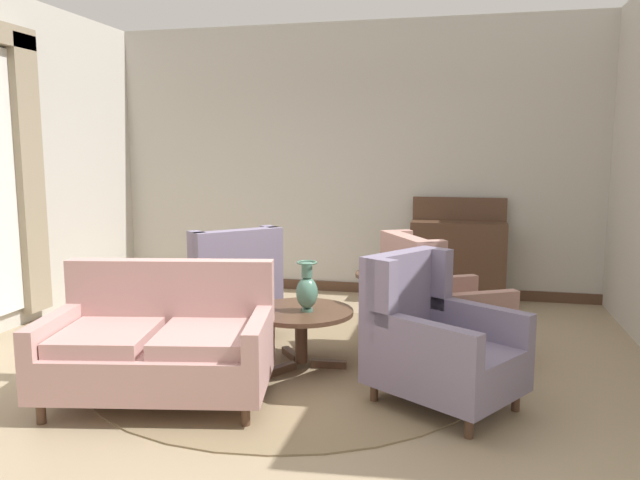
{
  "coord_description": "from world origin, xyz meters",
  "views": [
    {
      "loc": [
        1.34,
        -4.41,
        1.71
      ],
      "look_at": [
        0.19,
        0.52,
        0.98
      ],
      "focal_mm": 34.62,
      "sensor_mm": 36.0,
      "label": 1
    }
  ],
  "objects_px": {
    "settee": "(160,345)",
    "armchair_far_left": "(436,306)",
    "coffee_table": "(301,321)",
    "armchair_beside_settee": "(226,292)",
    "armchair_back_corner": "(435,342)",
    "sideboard": "(458,257)",
    "porcelain_vase": "(307,290)",
    "side_table": "(390,305)"
  },
  "relations": [
    {
      "from": "side_table",
      "to": "coffee_table",
      "type": "bearing_deg",
      "value": -144.53
    },
    {
      "from": "armchair_far_left",
      "to": "settee",
      "type": "bearing_deg",
      "value": 97.86
    },
    {
      "from": "coffee_table",
      "to": "settee",
      "type": "bearing_deg",
      "value": -133.08
    },
    {
      "from": "sideboard",
      "to": "porcelain_vase",
      "type": "bearing_deg",
      "value": -113.95
    },
    {
      "from": "coffee_table",
      "to": "armchair_back_corner",
      "type": "relative_size",
      "value": 0.71
    },
    {
      "from": "armchair_far_left",
      "to": "armchair_back_corner",
      "type": "xyz_separation_m",
      "value": [
        0.03,
        -0.99,
        -0.0
      ]
    },
    {
      "from": "settee",
      "to": "side_table",
      "type": "distance_m",
      "value": 1.94
    },
    {
      "from": "armchair_beside_settee",
      "to": "side_table",
      "type": "bearing_deg",
      "value": 128.37
    },
    {
      "from": "settee",
      "to": "armchair_far_left",
      "type": "xyz_separation_m",
      "value": [
        1.81,
        1.36,
        0.04
      ]
    },
    {
      "from": "settee",
      "to": "armchair_back_corner",
      "type": "xyz_separation_m",
      "value": [
        1.85,
        0.37,
        0.04
      ]
    },
    {
      "from": "side_table",
      "to": "sideboard",
      "type": "relative_size",
      "value": 0.6
    },
    {
      "from": "settee",
      "to": "armchair_far_left",
      "type": "height_order",
      "value": "armchair_far_left"
    },
    {
      "from": "armchair_back_corner",
      "to": "sideboard",
      "type": "xyz_separation_m",
      "value": [
        0.12,
        2.96,
        0.1
      ]
    },
    {
      "from": "coffee_table",
      "to": "porcelain_vase",
      "type": "height_order",
      "value": "porcelain_vase"
    },
    {
      "from": "coffee_table",
      "to": "armchair_far_left",
      "type": "distance_m",
      "value": 1.16
    },
    {
      "from": "armchair_far_left",
      "to": "side_table",
      "type": "height_order",
      "value": "armchair_far_left"
    },
    {
      "from": "armchair_far_left",
      "to": "armchair_beside_settee",
      "type": "xyz_separation_m",
      "value": [
        -1.91,
        0.1,
        0.0
      ]
    },
    {
      "from": "armchair_beside_settee",
      "to": "sideboard",
      "type": "xyz_separation_m",
      "value": [
        2.06,
        1.86,
        0.1
      ]
    },
    {
      "from": "armchair_back_corner",
      "to": "porcelain_vase",
      "type": "bearing_deg",
      "value": 99.4
    },
    {
      "from": "armchair_far_left",
      "to": "sideboard",
      "type": "relative_size",
      "value": 0.97
    },
    {
      "from": "armchair_back_corner",
      "to": "side_table",
      "type": "distance_m",
      "value": 1.02
    },
    {
      "from": "coffee_table",
      "to": "armchair_beside_settee",
      "type": "height_order",
      "value": "armchair_beside_settee"
    },
    {
      "from": "settee",
      "to": "side_table",
      "type": "xyz_separation_m",
      "value": [
        1.44,
        1.3,
        0.04
      ]
    },
    {
      "from": "armchair_beside_settee",
      "to": "side_table",
      "type": "distance_m",
      "value": 1.54
    },
    {
      "from": "side_table",
      "to": "sideboard",
      "type": "height_order",
      "value": "sideboard"
    },
    {
      "from": "settee",
      "to": "armchair_far_left",
      "type": "distance_m",
      "value": 2.27
    },
    {
      "from": "sideboard",
      "to": "armchair_back_corner",
      "type": "bearing_deg",
      "value": -92.28
    },
    {
      "from": "armchair_beside_settee",
      "to": "armchair_back_corner",
      "type": "xyz_separation_m",
      "value": [
        1.94,
        -1.1,
        -0.0
      ]
    },
    {
      "from": "armchair_beside_settee",
      "to": "armchair_back_corner",
      "type": "distance_m",
      "value": 2.23
    },
    {
      "from": "porcelain_vase",
      "to": "armchair_beside_settee",
      "type": "height_order",
      "value": "armchair_beside_settee"
    },
    {
      "from": "armchair_beside_settee",
      "to": "coffee_table",
      "type": "bearing_deg",
      "value": 98.91
    },
    {
      "from": "porcelain_vase",
      "to": "sideboard",
      "type": "relative_size",
      "value": 0.33
    },
    {
      "from": "porcelain_vase",
      "to": "settee",
      "type": "height_order",
      "value": "settee"
    },
    {
      "from": "armchair_far_left",
      "to": "armchair_beside_settee",
      "type": "height_order",
      "value": "same"
    },
    {
      "from": "armchair_far_left",
      "to": "armchair_beside_settee",
      "type": "bearing_deg",
      "value": 57.85
    },
    {
      "from": "settee",
      "to": "armchair_far_left",
      "type": "relative_size",
      "value": 1.42
    },
    {
      "from": "armchair_far_left",
      "to": "sideboard",
      "type": "xyz_separation_m",
      "value": [
        0.15,
        1.97,
        0.1
      ]
    },
    {
      "from": "porcelain_vase",
      "to": "settee",
      "type": "relative_size",
      "value": 0.24
    },
    {
      "from": "armchair_far_left",
      "to": "armchair_back_corner",
      "type": "height_order",
      "value": "armchair_far_left"
    },
    {
      "from": "coffee_table",
      "to": "armchair_far_left",
      "type": "height_order",
      "value": "armchair_far_left"
    },
    {
      "from": "sideboard",
      "to": "armchair_far_left",
      "type": "bearing_deg",
      "value": -94.42
    },
    {
      "from": "settee",
      "to": "coffee_table",
      "type": "bearing_deg",
      "value": 35.98
    }
  ]
}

